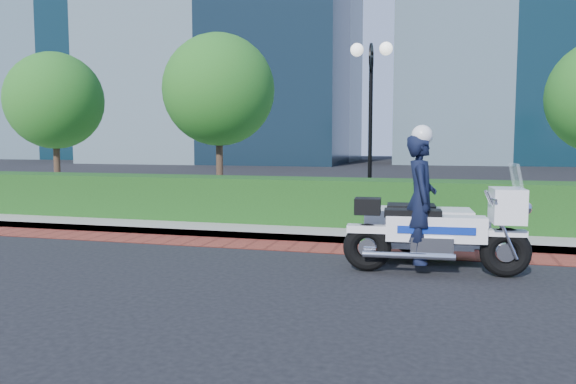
% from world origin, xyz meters
% --- Properties ---
extents(ground, '(120.00, 120.00, 0.00)m').
position_xyz_m(ground, '(0.00, 0.00, 0.00)').
color(ground, black).
rests_on(ground, ground).
extents(brick_strip, '(60.00, 1.00, 0.01)m').
position_xyz_m(brick_strip, '(0.00, 1.50, 0.01)').
color(brick_strip, maroon).
rests_on(brick_strip, ground).
extents(sidewalk, '(60.00, 8.00, 0.15)m').
position_xyz_m(sidewalk, '(0.00, 6.00, 0.07)').
color(sidewalk, gray).
rests_on(sidewalk, ground).
extents(hedge_main, '(18.00, 1.20, 1.00)m').
position_xyz_m(hedge_main, '(0.00, 3.60, 0.65)').
color(hedge_main, '#153411').
rests_on(hedge_main, sidewalk).
extents(lamppost, '(1.02, 0.70, 4.21)m').
position_xyz_m(lamppost, '(1.00, 5.20, 2.96)').
color(lamppost, black).
rests_on(lamppost, sidewalk).
extents(tree_a, '(3.00, 3.00, 4.58)m').
position_xyz_m(tree_a, '(-9.00, 6.50, 3.22)').
color(tree_a, '#332319').
rests_on(tree_a, sidewalk).
extents(tree_b, '(3.20, 3.20, 4.89)m').
position_xyz_m(tree_b, '(-3.50, 6.50, 3.43)').
color(tree_b, '#332319').
rests_on(tree_b, sidewalk).
extents(tower_far_left, '(16.00, 14.00, 34.00)m').
position_xyz_m(tower_far_left, '(-36.00, 46.00, 17.00)').
color(tower_far_left, black).
rests_on(tower_far_left, ground).
extents(police_motorcycle, '(2.77, 1.96, 2.24)m').
position_xyz_m(police_motorcycle, '(2.48, 0.33, 0.77)').
color(police_motorcycle, black).
rests_on(police_motorcycle, ground).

